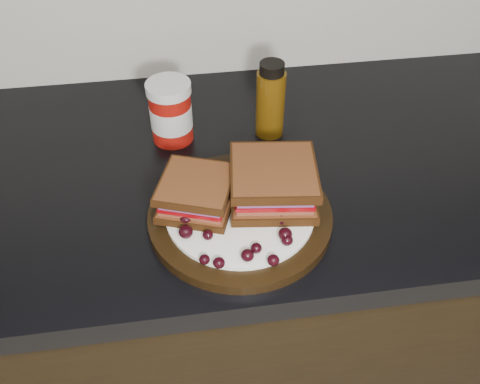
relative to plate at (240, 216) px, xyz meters
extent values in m
cube|color=black|center=(0.04, 0.14, -0.48)|extent=(3.96, 0.58, 0.86)
cube|color=black|center=(0.04, 0.14, -0.03)|extent=(3.98, 0.60, 0.04)
cylinder|color=black|center=(0.00, 0.00, 0.00)|extent=(0.28, 0.28, 0.02)
ellipsoid|color=black|center=(-0.08, -0.04, 0.02)|extent=(0.02, 0.02, 0.02)
ellipsoid|color=black|center=(-0.05, -0.05, 0.02)|extent=(0.02, 0.02, 0.01)
ellipsoid|color=black|center=(-0.06, -0.10, 0.02)|extent=(0.02, 0.02, 0.01)
ellipsoid|color=black|center=(-0.04, -0.10, 0.02)|extent=(0.02, 0.02, 0.02)
ellipsoid|color=black|center=(0.00, -0.10, 0.02)|extent=(0.02, 0.02, 0.02)
ellipsoid|color=black|center=(0.01, -0.09, 0.02)|extent=(0.02, 0.02, 0.01)
ellipsoid|color=black|center=(0.03, -0.11, 0.02)|extent=(0.02, 0.02, 0.02)
ellipsoid|color=black|center=(0.06, -0.08, 0.02)|extent=(0.02, 0.02, 0.02)
ellipsoid|color=black|center=(0.05, -0.07, 0.02)|extent=(0.02, 0.02, 0.02)
ellipsoid|color=black|center=(0.06, -0.04, 0.02)|extent=(0.02, 0.02, 0.02)
ellipsoid|color=black|center=(0.08, -0.01, 0.03)|extent=(0.02, 0.02, 0.02)
ellipsoid|color=black|center=(0.06, 0.00, 0.02)|extent=(0.02, 0.02, 0.02)
ellipsoid|color=black|center=(0.08, 0.02, 0.02)|extent=(0.02, 0.02, 0.02)
ellipsoid|color=black|center=(0.07, 0.05, 0.02)|extent=(0.02, 0.02, 0.02)
ellipsoid|color=black|center=(-0.06, 0.06, 0.02)|extent=(0.02, 0.02, 0.02)
ellipsoid|color=black|center=(-0.05, 0.02, 0.02)|extent=(0.02, 0.02, 0.02)
ellipsoid|color=black|center=(-0.08, 0.00, 0.02)|extent=(0.02, 0.02, 0.02)
ellipsoid|color=black|center=(-0.08, -0.02, 0.02)|extent=(0.02, 0.02, 0.02)
ellipsoid|color=black|center=(-0.06, 0.04, 0.02)|extent=(0.02, 0.02, 0.02)
ellipsoid|color=black|center=(-0.08, 0.03, 0.02)|extent=(0.02, 0.02, 0.02)
ellipsoid|color=black|center=(-0.06, 0.00, 0.02)|extent=(0.02, 0.02, 0.02)
cylinder|color=#9C120B|center=(-0.09, 0.22, 0.05)|extent=(0.09, 0.09, 0.11)
cylinder|color=#513308|center=(0.09, 0.22, 0.06)|extent=(0.05, 0.05, 0.14)
camera|label=1|loc=(-0.08, -0.56, 0.58)|focal=40.00mm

